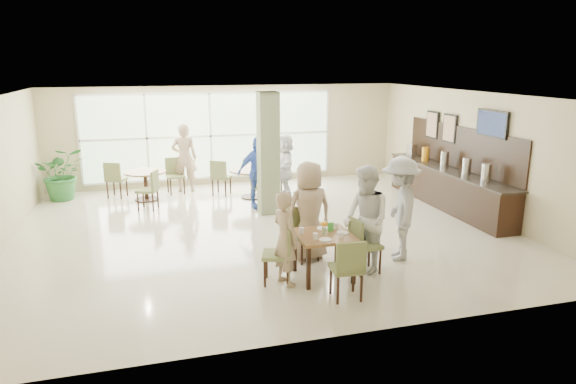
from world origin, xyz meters
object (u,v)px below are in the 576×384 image
object	(u,v)px
teen_far	(309,211)
adult_standing	(184,158)
adult_a	(258,172)
adult_b	(285,165)
round_table_right	(252,175)
teen_left	(285,239)
main_table	(324,240)
buffet_counter	(448,185)
teen_standing	(400,209)
teen_right	(366,219)
potted_plant	(62,174)
round_table_left	(145,178)

from	to	relation	value
teen_far	adult_standing	world-z (taller)	adult_standing
adult_a	adult_b	xyz separation A→B (m)	(0.92, 0.93, -0.06)
round_table_right	teen_left	xyz separation A→B (m)	(-0.59, -5.42, 0.17)
main_table	buffet_counter	xyz separation A→B (m)	(4.31, 3.18, -0.10)
teen_standing	teen_right	bearing A→B (deg)	-46.40
potted_plant	adult_a	distance (m)	5.09
main_table	teen_far	bearing A→B (deg)	88.08
buffet_counter	teen_far	world-z (taller)	buffet_counter
main_table	adult_b	size ratio (longest dim) A/B	0.55
potted_plant	teen_standing	size ratio (longest dim) A/B	0.73
adult_b	adult_standing	distance (m)	2.75
round_table_right	adult_a	xyz separation A→B (m)	(-0.06, -0.95, 0.28)
buffet_counter	adult_a	distance (m)	4.62
round_table_right	adult_a	size ratio (longest dim) A/B	0.67
buffet_counter	teen_far	distance (m)	4.87
teen_left	main_table	bearing A→B (deg)	-102.02
round_table_left	teen_standing	xyz separation A→B (m)	(4.32, -5.38, 0.37)
main_table	teen_far	xyz separation A→B (m)	(0.03, 0.88, 0.24)
buffet_counter	teen_standing	world-z (taller)	buffet_counter
adult_b	buffet_counter	bearing A→B (deg)	63.14
round_table_left	potted_plant	bearing A→B (deg)	162.71
potted_plant	teen_standing	world-z (taller)	teen_standing
adult_standing	adult_b	bearing A→B (deg)	164.68
adult_standing	teen_left	bearing A→B (deg)	108.41
round_table_left	potted_plant	distance (m)	2.14
adult_b	adult_standing	world-z (taller)	adult_standing
teen_far	teen_right	size ratio (longest dim) A/B	0.99
round_table_right	teen_standing	bearing A→B (deg)	-71.34
main_table	adult_a	distance (m)	4.41
teen_right	adult_b	world-z (taller)	teen_right
teen_standing	adult_a	world-z (taller)	teen_standing
teen_left	adult_standing	world-z (taller)	adult_standing
round_table_left	adult_standing	xyz separation A→B (m)	(1.04, 0.65, 0.36)
buffet_counter	teen_left	xyz separation A→B (m)	(-4.97, -3.25, 0.21)
teen_left	buffet_counter	bearing A→B (deg)	-74.93
teen_right	teen_far	bearing A→B (deg)	-140.95
teen_right	potted_plant	bearing A→B (deg)	-143.65
teen_right	teen_standing	size ratio (longest dim) A/B	0.97
main_table	potted_plant	bearing A→B (deg)	126.52
round_table_left	teen_left	xyz separation A→B (m)	(2.08, -5.90, 0.20)
main_table	round_table_left	bearing A→B (deg)	115.21
adult_b	adult_standing	bearing A→B (deg)	-110.22
round_table_left	adult_standing	bearing A→B (deg)	31.87
buffet_counter	adult_b	bearing A→B (deg)	148.62
teen_left	adult_standing	xyz separation A→B (m)	(-1.04, 6.55, 0.17)
teen_right	adult_standing	distance (m)	6.83
round_table_right	adult_standing	world-z (taller)	adult_standing
adult_a	adult_standing	xyz separation A→B (m)	(-1.57, 2.08, 0.06)
adult_standing	main_table	bearing A→B (deg)	114.11
teen_far	teen_right	xyz separation A→B (m)	(0.74, -0.77, 0.01)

